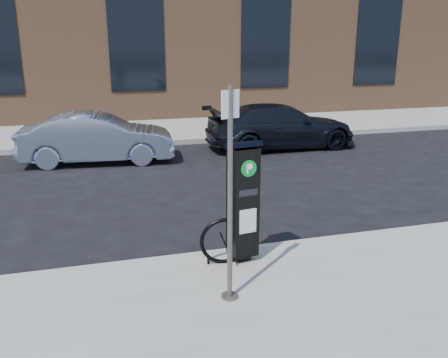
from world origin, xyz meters
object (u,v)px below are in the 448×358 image
object	(u,v)px
sign_pole	(230,199)
car_dark	(281,126)
bike_rack	(224,241)
car_silver	(97,138)
parking_kiosk	(243,200)

from	to	relation	value
sign_pole	car_dark	xyz separation A→B (m)	(3.96, 8.08, -0.75)
bike_rack	car_silver	world-z (taller)	car_silver
parking_kiosk	bike_rack	size ratio (longest dim) A/B	2.57
bike_rack	car_dark	size ratio (longest dim) A/B	0.15
parking_kiosk	car_dark	bearing A→B (deg)	55.32
car_silver	sign_pole	bearing A→B (deg)	-164.46
parking_kiosk	bike_rack	bearing A→B (deg)	-178.83
parking_kiosk	car_dark	distance (m)	7.95
parking_kiosk	bike_rack	xyz separation A→B (m)	(-0.28, -0.05, -0.56)
sign_pole	parking_kiosk	bearing A→B (deg)	45.60
parking_kiosk	car_dark	xyz separation A→B (m)	(3.50, 7.13, -0.38)
parking_kiosk	car_silver	world-z (taller)	parking_kiosk
sign_pole	bike_rack	world-z (taller)	sign_pole
parking_kiosk	sign_pole	size ratio (longest dim) A/B	0.68
parking_kiosk	sign_pole	xyz separation A→B (m)	(-0.47, -0.95, 0.37)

